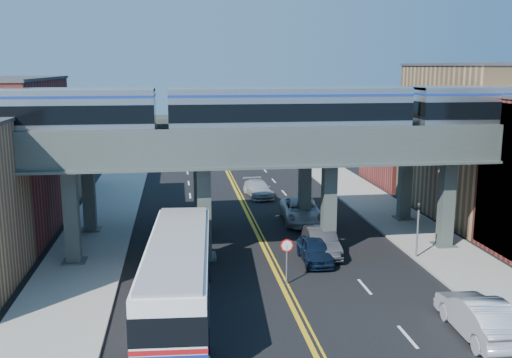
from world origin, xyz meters
TOP-DOWN VIEW (x-y plane):
  - ground at (0.00, 0.00)m, footprint 120.00×120.00m
  - sidewalk_west at (-11.50, 10.00)m, footprint 5.00×70.00m
  - sidewalk_east at (11.50, 10.00)m, footprint 5.00×70.00m
  - building_west_c at (-18.50, 29.00)m, footprint 8.00×10.00m
  - building_east_b at (18.50, 16.00)m, footprint 8.00×14.00m
  - building_east_c at (18.50, 29.00)m, footprint 8.00×10.00m
  - elevated_viaduct_near at (0.00, 8.00)m, footprint 52.00×3.60m
  - elevated_viaduct_far at (0.00, 15.00)m, footprint 52.00×3.60m
  - transit_train at (1.37, 8.00)m, footprint 45.88×2.87m
  - stop_sign at (0.30, 3.00)m, footprint 0.76×0.09m
  - traffic_signal at (9.20, 6.00)m, footprint 0.15×0.18m
  - transit_bus at (-5.66, 0.13)m, footprint 3.84×13.77m
  - car_lane_a at (2.74, 6.42)m, footprint 1.84×4.37m
  - car_lane_b at (3.52, 7.86)m, footprint 1.98×5.15m
  - car_lane_c at (3.91, 15.65)m, footprint 3.28×6.46m
  - car_lane_d at (1.80, 24.82)m, footprint 2.63×5.28m
  - car_parked_curb at (7.69, -4.29)m, footprint 2.23×5.70m

SIDE VIEW (x-z plane):
  - ground at x=0.00m, z-range 0.00..0.00m
  - sidewalk_west at x=-11.50m, z-range 0.00..0.16m
  - sidewalk_east at x=11.50m, z-range 0.00..0.16m
  - car_lane_d at x=1.80m, z-range 0.00..1.47m
  - car_lane_a at x=2.74m, z-range 0.00..1.48m
  - car_lane_b at x=3.52m, z-range 0.00..1.67m
  - car_lane_c at x=3.91m, z-range 0.00..1.75m
  - car_parked_curb at x=7.69m, z-range 0.00..1.85m
  - stop_sign at x=0.30m, z-range 0.44..3.07m
  - transit_bus at x=-5.66m, z-range 0.05..3.55m
  - traffic_signal at x=9.20m, z-range 0.25..4.35m
  - building_west_c at x=-18.50m, z-range 0.00..8.00m
  - building_east_c at x=18.50m, z-range 0.00..9.00m
  - building_east_b at x=18.50m, z-range 0.00..12.00m
  - elevated_viaduct_near at x=0.00m, z-range 2.77..10.17m
  - elevated_viaduct_far at x=0.00m, z-range 2.77..10.17m
  - transit_train at x=1.37m, z-range 7.54..10.89m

